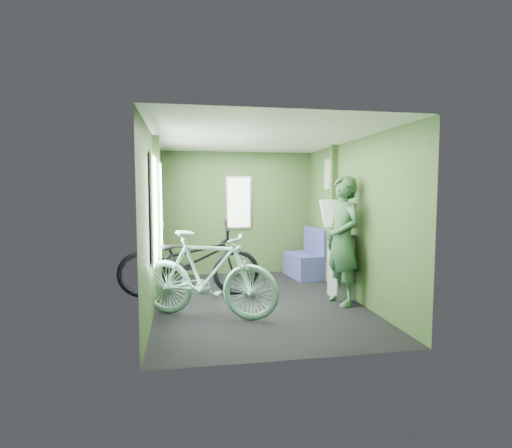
{
  "coord_description": "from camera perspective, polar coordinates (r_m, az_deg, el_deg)",
  "views": [
    {
      "loc": [
        -0.99,
        -5.48,
        1.57
      ],
      "look_at": [
        0.0,
        0.1,
        1.1
      ],
      "focal_mm": 28.0,
      "sensor_mm": 36.0,
      "label": 1
    }
  ],
  "objects": [
    {
      "name": "bench_seat",
      "position": [
        7.37,
        6.97,
        -5.47
      ],
      "size": [
        0.58,
        0.91,
        0.9
      ],
      "rotation": [
        0.0,
        0.0,
        0.12
      ],
      "color": "navy",
      "rests_on": "ground"
    },
    {
      "name": "bicycle_mint",
      "position": [
        5.13,
        -6.94,
        -13.14
      ],
      "size": [
        1.88,
        1.27,
        1.11
      ],
      "primitive_type": "imported",
      "rotation": [
        0.0,
        -0.05,
        1.14
      ],
      "color": "#85C3B9",
      "rests_on": "ground"
    },
    {
      "name": "bicycle_black",
      "position": [
        6.1,
        -9.42,
        -10.23
      ],
      "size": [
        2.11,
        0.93,
        1.18
      ],
      "primitive_type": "imported",
      "rotation": [
        0.0,
        -0.13,
        1.54
      ],
      "color": "black",
      "rests_on": "ground"
    },
    {
      "name": "passenger",
      "position": [
        5.64,
        12.28,
        -2.31
      ],
      "size": [
        0.53,
        0.77,
        1.77
      ],
      "rotation": [
        0.0,
        0.0,
        -1.4
      ],
      "color": "#294B2C",
      "rests_on": "ground"
    },
    {
      "name": "waste_box",
      "position": [
        6.05,
        12.04,
        -5.87
      ],
      "size": [
        0.28,
        0.39,
        0.94
      ],
      "primitive_type": "cube",
      "color": "gray",
      "rests_on": "ground"
    },
    {
      "name": "room",
      "position": [
        5.61,
        -0.27,
        3.37
      ],
      "size": [
        4.0,
        4.02,
        2.31
      ],
      "color": "black",
      "rests_on": "ground"
    }
  ]
}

